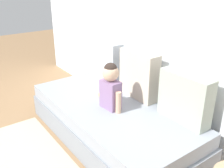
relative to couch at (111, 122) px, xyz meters
name	(u,v)px	position (x,y,z in m)	size (l,w,h in m)	color
ground_plane	(111,138)	(0.00, 0.00, -0.20)	(12.00, 12.00, 0.00)	#93704C
back_wall	(157,30)	(0.00, 0.61, 0.92)	(5.24, 0.10, 2.24)	silver
couch	(111,122)	(0.00, 0.00, 0.00)	(2.04, 0.95, 0.40)	gray
throw_pillow_left	(106,61)	(-0.63, 0.38, 0.46)	(0.52, 0.16, 0.51)	#B2BCC6
throw_pillow_center	(139,75)	(0.00, 0.38, 0.46)	(0.48, 0.16, 0.52)	#C1B29E
throw_pillow_right	(185,98)	(0.63, 0.38, 0.44)	(0.51, 0.16, 0.46)	#99A393
toddler	(111,85)	(0.04, -0.03, 0.46)	(0.32, 0.17, 0.48)	gray
banana	(101,96)	(-0.21, 0.02, 0.22)	(0.17, 0.04, 0.04)	yellow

